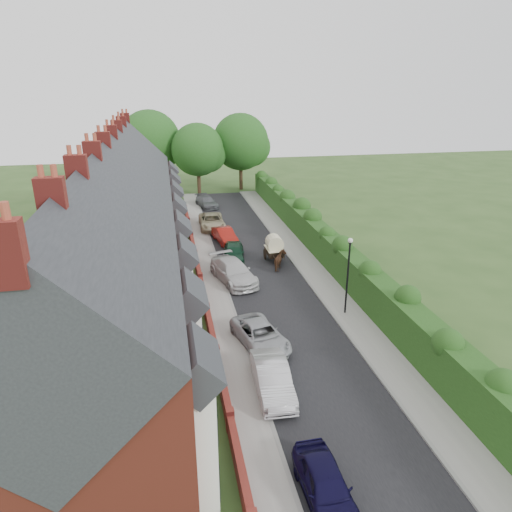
{
  "coord_description": "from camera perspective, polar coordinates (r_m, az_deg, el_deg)",
  "views": [
    {
      "loc": [
        -7.32,
        -20.51,
        13.89
      ],
      "look_at": [
        -1.28,
        9.78,
        2.2
      ],
      "focal_mm": 32.0,
      "sensor_mm": 36.0,
      "label": 1
    }
  ],
  "objects": [
    {
      "name": "ground",
      "position": [
        25.83,
        7.21,
        -11.99
      ],
      "size": [
        140.0,
        140.0,
        0.0
      ],
      "primitive_type": "plane",
      "color": "#2D4C1E",
      "rests_on": "ground"
    },
    {
      "name": "road",
      "position": [
        35.1,
        0.86,
        -2.57
      ],
      "size": [
        6.0,
        58.0,
        0.02
      ],
      "primitive_type": "cube",
      "color": "black",
      "rests_on": "ground"
    },
    {
      "name": "pavement_hedge_side",
      "position": [
        36.1,
        7.24,
        -1.97
      ],
      "size": [
        2.2,
        58.0,
        0.12
      ],
      "primitive_type": "cube",
      "color": "gray",
      "rests_on": "ground"
    },
    {
      "name": "pavement_house_side",
      "position": [
        34.54,
        -5.4,
        -2.97
      ],
      "size": [
        1.7,
        58.0,
        0.12
      ],
      "primitive_type": "cube",
      "color": "gray",
      "rests_on": "ground"
    },
    {
      "name": "kerb_hedge_side",
      "position": [
        35.8,
        5.64,
        -2.1
      ],
      "size": [
        0.18,
        58.0,
        0.13
      ],
      "primitive_type": "cube",
      "color": "gray",
      "rests_on": "ground"
    },
    {
      "name": "kerb_house_side",
      "position": [
        34.62,
        -4.09,
        -2.87
      ],
      "size": [
        0.18,
        58.0,
        0.13
      ],
      "primitive_type": "cube",
      "color": "gray",
      "rests_on": "ground"
    },
    {
      "name": "hedge",
      "position": [
        36.14,
        10.06,
        0.51
      ],
      "size": [
        2.1,
        58.0,
        2.85
      ],
      "color": "#193D13",
      "rests_on": "ground"
    },
    {
      "name": "terrace_row",
      "position": [
        32.11,
        -17.12,
        2.73
      ],
      "size": [
        9.05,
        40.5,
        11.5
      ],
      "color": "maroon",
      "rests_on": "ground"
    },
    {
      "name": "garden_wall_row",
      "position": [
        33.39,
        -6.95,
        -3.15
      ],
      "size": [
        0.35,
        40.35,
        1.1
      ],
      "color": "maroon",
      "rests_on": "ground"
    },
    {
      "name": "lamppost",
      "position": [
        28.77,
        11.47,
        -1.31
      ],
      "size": [
        0.32,
        0.32,
        5.16
      ],
      "color": "black",
      "rests_on": "ground"
    },
    {
      "name": "tree_far_left",
      "position": [
        61.32,
        -6.99,
        12.91
      ],
      "size": [
        7.14,
        6.8,
        9.29
      ],
      "color": "#332316",
      "rests_on": "ground"
    },
    {
      "name": "tree_far_right",
      "position": [
        63.95,
        -1.6,
        13.91
      ],
      "size": [
        7.98,
        7.6,
        10.31
      ],
      "color": "#332316",
      "rests_on": "ground"
    },
    {
      "name": "tree_far_back",
      "position": [
        64.02,
        -12.71,
        13.71
      ],
      "size": [
        8.4,
        8.0,
        10.82
      ],
      "color": "#332316",
      "rests_on": "ground"
    },
    {
      "name": "car_navy",
      "position": [
        18.1,
        8.7,
        -26.45
      ],
      "size": [
        1.65,
        3.99,
        1.35
      ],
      "primitive_type": "imported",
      "rotation": [
        0.0,
        0.0,
        0.01
      ],
      "color": "black",
      "rests_on": "ground"
    },
    {
      "name": "car_silver_a",
      "position": [
        22.5,
        2.05,
        -15.04
      ],
      "size": [
        1.73,
        4.55,
        1.48
      ],
      "primitive_type": "imported",
      "rotation": [
        0.0,
        0.0,
        -0.04
      ],
      "color": "#B1B0B5",
      "rests_on": "ground"
    },
    {
      "name": "car_silver_b",
      "position": [
        26.01,
        0.54,
        -9.87
      ],
      "size": [
        3.18,
        5.05,
        1.3
      ],
      "primitive_type": "imported",
      "rotation": [
        0.0,
        0.0,
        0.23
      ],
      "color": "#A5A7AC",
      "rests_on": "ground"
    },
    {
      "name": "car_white",
      "position": [
        34.01,
        -2.86,
        -1.95
      ],
      "size": [
        3.52,
        5.86,
        1.59
      ],
      "primitive_type": "imported",
      "rotation": [
        0.0,
        0.0,
        0.25
      ],
      "color": "silver",
      "rests_on": "ground"
    },
    {
      "name": "car_green",
      "position": [
        38.07,
        -2.8,
        0.46
      ],
      "size": [
        2.29,
        4.43,
        1.44
      ],
      "primitive_type": "imported",
      "rotation": [
        0.0,
        0.0,
        -0.14
      ],
      "color": "black",
      "rests_on": "ground"
    },
    {
      "name": "car_red",
      "position": [
        42.5,
        -3.93,
        2.58
      ],
      "size": [
        2.17,
        4.35,
        1.37
      ],
      "primitive_type": "imported",
      "rotation": [
        0.0,
        0.0,
        0.18
      ],
      "color": "maroon",
      "rests_on": "ground"
    },
    {
      "name": "car_beige",
      "position": [
        46.86,
        -5.55,
        4.32
      ],
      "size": [
        2.52,
        5.33,
        1.47
      ],
      "primitive_type": "imported",
      "rotation": [
        0.0,
        0.0,
        -0.01
      ],
      "color": "tan",
      "rests_on": "ground"
    },
    {
      "name": "car_grey",
      "position": [
        55.32,
        -6.2,
        6.75
      ],
      "size": [
        2.79,
        4.74,
        1.29
      ],
      "primitive_type": "imported",
      "rotation": [
        0.0,
        0.0,
        0.24
      ],
      "color": "#575B5F",
      "rests_on": "ground"
    },
    {
      "name": "horse",
      "position": [
        36.15,
        3.01,
        -0.61
      ],
      "size": [
        1.44,
        1.96,
        1.51
      ],
      "primitive_type": "imported",
      "rotation": [
        0.0,
        0.0,
        2.75
      ],
      "color": "#492C1A",
      "rests_on": "ground"
    },
    {
      "name": "horse_cart",
      "position": [
        37.71,
        2.31,
        1.2
      ],
      "size": [
        1.42,
        3.14,
        2.26
      ],
      "color": "black",
      "rests_on": "ground"
    }
  ]
}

